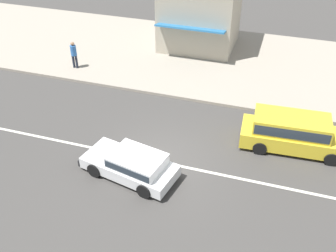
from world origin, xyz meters
The scene contains 7 objects.
ground_plane centered at (0.00, 0.00, 0.00)m, with size 160.00×160.00×0.00m, color #423F3D.
lane_centre_stripe centered at (0.00, 0.00, 0.00)m, with size 50.40×0.14×0.01m, color silver.
kerb_strip centered at (0.00, 10.10, 0.07)m, with size 68.00×10.00×0.15m, color #9E9384.
hatchback_white_0 centered at (-0.72, -1.10, 0.59)m, with size 4.17×2.41×1.10m.
minivan_yellow_2 centered at (5.28, 2.72, 0.84)m, with size 4.92×2.04×1.56m.
pedestrian_mid_kerb centered at (-7.37, 6.45, 1.09)m, with size 0.34×0.34×1.62m.
shopfront_corner_warung centered at (-1.20, 11.84, 2.62)m, with size 4.71×4.94×4.92m.
Camera 1 is at (4.20, -11.94, 10.90)m, focal length 42.00 mm.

